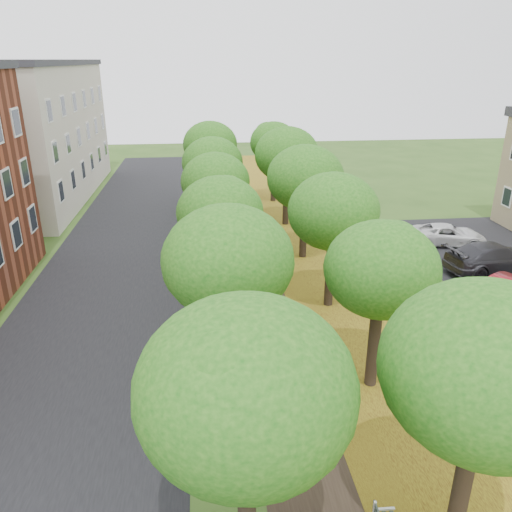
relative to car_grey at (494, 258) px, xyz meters
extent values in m
cube|color=black|center=(-19.61, 0.19, -0.77)|extent=(8.00, 70.00, 0.01)
cube|color=black|center=(-12.11, 0.19, -0.77)|extent=(3.20, 70.00, 0.01)
cube|color=#9F8F1D|center=(-7.11, 0.19, -0.77)|extent=(7.50, 70.00, 0.01)
cube|color=black|center=(1.39, 1.19, -0.77)|extent=(9.00, 16.00, 0.01)
cylinder|color=black|center=(-14.31, -14.81, 0.82)|extent=(0.40, 0.40, 3.19)
ellipsoid|color=#175612|center=(-14.31, -14.81, 3.70)|extent=(3.93, 3.93, 3.34)
cylinder|color=black|center=(-14.31, -8.81, 0.82)|extent=(0.40, 0.40, 3.19)
ellipsoid|color=#175612|center=(-14.31, -8.81, 3.70)|extent=(3.93, 3.93, 3.34)
cylinder|color=black|center=(-14.31, -2.81, 0.82)|extent=(0.40, 0.40, 3.19)
ellipsoid|color=#175612|center=(-14.31, -2.81, 3.70)|extent=(3.93, 3.93, 3.34)
cylinder|color=black|center=(-14.31, 3.19, 0.82)|extent=(0.40, 0.40, 3.19)
ellipsoid|color=#175612|center=(-14.31, 3.19, 3.70)|extent=(3.93, 3.93, 3.34)
cylinder|color=black|center=(-14.31, 9.19, 0.82)|extent=(0.40, 0.40, 3.19)
ellipsoid|color=#175612|center=(-14.31, 9.19, 3.70)|extent=(3.93, 3.93, 3.34)
cylinder|color=black|center=(-14.31, 15.19, 0.82)|extent=(0.40, 0.40, 3.19)
ellipsoid|color=#175612|center=(-14.31, 15.19, 3.70)|extent=(3.93, 3.93, 3.34)
cylinder|color=black|center=(-9.51, -14.81, 0.82)|extent=(0.40, 0.40, 3.19)
ellipsoid|color=#175612|center=(-9.51, -14.81, 3.70)|extent=(3.93, 3.93, 3.34)
cylinder|color=black|center=(-9.51, -8.81, 0.82)|extent=(0.40, 0.40, 3.19)
ellipsoid|color=#175612|center=(-9.51, -8.81, 3.70)|extent=(3.93, 3.93, 3.34)
cylinder|color=black|center=(-9.51, -2.81, 0.82)|extent=(0.40, 0.40, 3.19)
ellipsoid|color=#175612|center=(-9.51, -2.81, 3.70)|extent=(3.93, 3.93, 3.34)
cylinder|color=black|center=(-9.51, 3.19, 0.82)|extent=(0.40, 0.40, 3.19)
ellipsoid|color=#175612|center=(-9.51, 3.19, 3.70)|extent=(3.93, 3.93, 3.34)
cylinder|color=black|center=(-9.51, 9.19, 0.82)|extent=(0.40, 0.40, 3.19)
ellipsoid|color=#175612|center=(-9.51, 9.19, 3.70)|extent=(3.93, 3.93, 3.34)
cylinder|color=black|center=(-9.51, 15.19, 0.82)|extent=(0.40, 0.40, 3.19)
ellipsoid|color=#175612|center=(-9.51, 15.19, 3.70)|extent=(3.93, 3.93, 3.34)
cube|color=beige|center=(-29.11, 18.19, 4.23)|extent=(10.00, 20.00, 10.00)
cube|color=#2D2D33|center=(-29.11, 18.19, 9.43)|extent=(10.30, 20.30, 0.40)
cube|color=silver|center=(-11.03, -14.40, -0.14)|extent=(0.45, 0.07, 0.04)
imported|color=#2D2C31|center=(0.00, 0.00, 0.00)|extent=(5.60, 2.98, 1.55)
imported|color=silver|center=(-0.46, 4.23, -0.16)|extent=(4.69, 2.86, 1.22)
camera|label=1|loc=(-14.96, -22.67, 9.63)|focal=35.00mm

